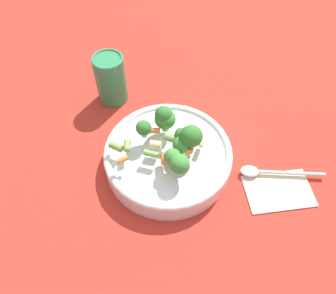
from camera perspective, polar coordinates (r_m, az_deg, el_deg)
name	(u,v)px	position (r m, az deg, el deg)	size (l,w,h in m)	color
ground_plane	(168,163)	(0.65, 0.00, -2.87)	(3.00, 3.00, 0.00)	#B72D23
bowl	(168,156)	(0.63, 0.00, -1.63)	(0.25, 0.25, 0.05)	silver
pasta_salad	(172,137)	(0.59, 0.76, 1.68)	(0.14, 0.17, 0.06)	#8CB766
cup	(111,78)	(0.74, -9.95, 11.68)	(0.07, 0.07, 0.11)	#2D7F51
napkin	(279,191)	(0.65, 18.71, -7.19)	(0.12, 0.14, 0.01)	beige
spoon	(266,172)	(0.66, 16.76, -4.18)	(0.09, 0.15, 0.01)	silver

